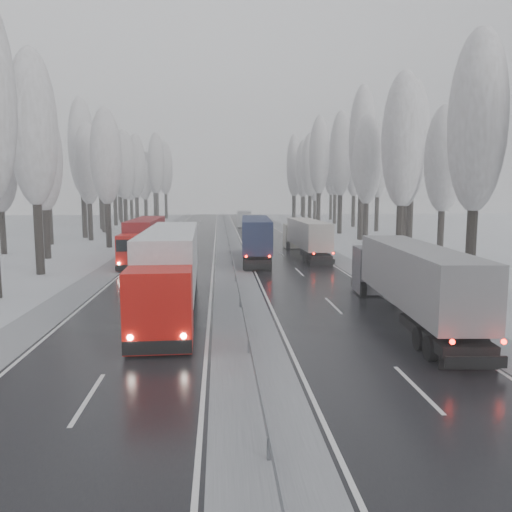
{
  "coord_description": "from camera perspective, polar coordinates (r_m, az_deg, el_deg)",
  "views": [
    {
      "loc": [
        -1.14,
        -15.15,
        6.38
      ],
      "look_at": [
        1.27,
        17.39,
        2.2
      ],
      "focal_mm": 35.0,
      "sensor_mm": 36.0,
      "label": 1
    }
  ],
  "objects": [
    {
      "name": "median_slush",
      "position": [
        45.61,
        -2.76,
        -0.73
      ],
      "size": [
        3.0,
        200.0,
        0.04
      ],
      "primitive_type": "cube",
      "color": "#989A9F",
      "rests_on": "ground"
    },
    {
      "name": "tree_39",
      "position": [
        137.82,
        5.3,
        8.96
      ],
      "size": [
        3.6,
        3.6,
        16.19
      ],
      "color": "black",
      "rests_on": "ground"
    },
    {
      "name": "truck_red_red",
      "position": [
        48.4,
        -12.62,
        2.21
      ],
      "size": [
        2.4,
        14.99,
        3.84
      ],
      "rotation": [
        0.0,
        0.0,
        0.0
      ],
      "color": "red",
      "rests_on": "ground"
    },
    {
      "name": "tree_38",
      "position": [
        133.46,
        4.39,
        9.51
      ],
      "size": [
        3.6,
        3.6,
        17.97
      ],
      "color": "black",
      "rests_on": "ground"
    },
    {
      "name": "median_guardrail",
      "position": [
        45.52,
        -2.77,
        -0.01
      ],
      "size": [
        0.12,
        200.0,
        0.76
      ],
      "color": "slate",
      "rests_on": "ground"
    },
    {
      "name": "tree_65",
      "position": [
        74.56,
        -19.33,
        11.64
      ],
      "size": [
        3.6,
        3.6,
        19.48
      ],
      "color": "black",
      "rests_on": "ground"
    },
    {
      "name": "tree_64",
      "position": [
        70.08,
        -18.66,
        9.85
      ],
      "size": [
        3.6,
        3.6,
        15.42
      ],
      "color": "black",
      "rests_on": "ground"
    },
    {
      "name": "tree_24",
      "position": [
        69.19,
        12.06,
        12.79
      ],
      "size": [
        3.6,
        3.6,
        20.49
      ],
      "color": "black",
      "rests_on": "ground"
    },
    {
      "name": "truck_blue_box",
      "position": [
        47.15,
        -0.04,
        2.38
      ],
      "size": [
        3.24,
        15.71,
        4.01
      ],
      "rotation": [
        0.0,
        0.0,
        -0.05
      ],
      "color": "#1E1D48",
      "rests_on": "ground"
    },
    {
      "name": "shoulder_left",
      "position": [
        46.48,
        -15.43,
        -0.83
      ],
      "size": [
        2.4,
        200.0,
        0.04
      ],
      "primitive_type": "cube",
      "color": "#989A9F",
      "rests_on": "ground"
    },
    {
      "name": "tree_37",
      "position": [
        127.88,
        7.2,
        9.11
      ],
      "size": [
        3.6,
        3.6,
        16.37
      ],
      "color": "black",
      "rests_on": "ground"
    },
    {
      "name": "tree_32",
      "position": [
        105.97,
        5.5,
        9.86
      ],
      "size": [
        3.6,
        3.6,
        17.33
      ],
      "color": "black",
      "rests_on": "ground"
    },
    {
      "name": "tree_31",
      "position": [
        103.73,
        9.08,
        10.3
      ],
      "size": [
        3.6,
        3.6,
        18.58
      ],
      "color": "black",
      "rests_on": "ground"
    },
    {
      "name": "tree_33",
      "position": [
        110.4,
        6.76,
        8.74
      ],
      "size": [
        3.6,
        3.6,
        14.33
      ],
      "color": "black",
      "rests_on": "ground"
    },
    {
      "name": "tree_36",
      "position": [
        122.84,
        4.35,
        10.37
      ],
      "size": [
        3.6,
        3.6,
        20.23
      ],
      "color": "black",
      "rests_on": "ground"
    },
    {
      "name": "tree_23",
      "position": [
        69.25,
        16.65,
        8.97
      ],
      "size": [
        3.6,
        3.6,
        13.55
      ],
      "color": "black",
      "rests_on": "ground"
    },
    {
      "name": "tree_70",
      "position": [
        95.66,
        -13.57,
        9.88
      ],
      "size": [
        3.6,
        3.6,
        17.09
      ],
      "color": "black",
      "rests_on": "ground"
    },
    {
      "name": "tree_78",
      "position": [
        131.63,
        -11.57,
        9.85
      ],
      "size": [
        3.6,
        3.6,
        19.55
      ],
      "color": "black",
      "rests_on": "ground"
    },
    {
      "name": "tree_67",
      "position": [
        83.68,
        -17.22,
        10.16
      ],
      "size": [
        3.6,
        3.6,
        17.09
      ],
      "color": "black",
      "rests_on": "ground"
    },
    {
      "name": "carriageway_right",
      "position": [
        46.04,
        3.78,
        -0.66
      ],
      "size": [
        7.5,
        200.0,
        0.03
      ],
      "primitive_type": "cube",
      "color": "black",
      "rests_on": "ground"
    },
    {
      "name": "tree_76",
      "position": [
        124.66,
        -10.33,
        9.74
      ],
      "size": [
        3.6,
        3.6,
        18.55
      ],
      "color": "black",
      "rests_on": "ground"
    },
    {
      "name": "tree_20",
      "position": [
        53.93,
        16.76,
        11.0
      ],
      "size": [
        3.6,
        3.6,
        15.71
      ],
      "color": "black",
      "rests_on": "ground"
    },
    {
      "name": "tree_26",
      "position": [
        78.88,
        9.68,
        11.35
      ],
      "size": [
        3.6,
        3.6,
        18.78
      ],
      "color": "black",
      "rests_on": "ground"
    },
    {
      "name": "tree_19",
      "position": [
        50.89,
        20.69,
        10.26
      ],
      "size": [
        3.6,
        3.6,
        14.57
      ],
      "color": "black",
      "rests_on": "ground"
    },
    {
      "name": "tree_16",
      "position": [
        35.07,
        24.0,
        13.71
      ],
      "size": [
        3.6,
        3.6,
        16.53
      ],
      "color": "black",
      "rests_on": "ground"
    },
    {
      "name": "tree_21",
      "position": [
        58.6,
        17.49,
        12.47
      ],
      "size": [
        3.6,
        3.6,
        18.62
      ],
      "color": "black",
      "rests_on": "ground"
    },
    {
      "name": "tree_71",
      "position": [
        100.53,
        -15.95,
        10.58
      ],
      "size": [
        3.6,
        3.6,
        19.61
      ],
      "color": "black",
      "rests_on": "ground"
    },
    {
      "name": "tree_69",
      "position": [
        90.76,
        -17.46,
        10.81
      ],
      "size": [
        3.6,
        3.6,
        19.35
      ],
      "color": "black",
      "rests_on": "ground"
    },
    {
      "name": "tree_29",
      "position": [
        94.58,
        11.19,
        10.37
      ],
      "size": [
        3.6,
        3.6,
        18.11
      ],
      "color": "black",
      "rests_on": "ground"
    },
    {
      "name": "tree_72",
      "position": [
        105.25,
        -14.14,
        8.92
      ],
      "size": [
        3.6,
        3.6,
        15.11
      ],
      "color": "black",
      "rests_on": "ground"
    },
    {
      "name": "tree_34",
      "position": [
        112.85,
        4.43,
        9.81
      ],
      "size": [
        3.6,
        3.6,
        17.63
      ],
      "color": "black",
      "rests_on": "ground"
    },
    {
      "name": "box_truck_distant",
      "position": [
        92.57,
        -1.39,
        4.29
      ],
      "size": [
        2.69,
        8.09,
        2.99
      ],
      "rotation": [
        0.0,
        0.0,
        -0.03
      ],
      "color": "#ABADB2",
      "rests_on": "ground"
    },
    {
      "name": "tree_28",
      "position": [
        89.06,
        7.23,
        11.27
      ],
      "size": [
        3.6,
        3.6,
        19.62
      ],
      "color": "black",
      "rests_on": "ground"
    },
    {
      "name": "ground",
      "position": [
        16.47,
        0.07,
        -15.47
      ],
      "size": [
        260.0,
        260.0,
        0.0
      ],
      "primitive_type": "plane",
      "color": "silver",
      "rests_on": "ground"
    },
    {
      "name": "tree_74",
      "position": [
        115.49,
        -11.35,
        10.28
      ],
      "size": [
        3.6,
        3.6,
        19.68
      ],
      "color": "black",
      "rests_on": "ground"
    },
    {
      "name": "tree_79",
      "position": [
        135.9,
        -12.51,
        9.08
      ],
      "size": [
        3.6,
        3.6,
        17.07
      ],
      "color": "black",
      "rests_on": "ground"
    },
    {
      "name": "tree_30",
      "position": [
        98.59,
        6.21,
        10.24
      ],
      "size": [
        3.6,
        3.6,
        17.86
      ],
      "color": "black",
      "rests_on": "ground"
    },
    {
      "name": "tree_18",
      "position": [
        45.2,
        16.44,
        12.49
      ],
      "size": [
        3.6,
        3.6,
        16.58
      ],
      "color": "black",
      "rests_on": "ground"
    },
    {
      "name": "shoulder_right",
      "position": [
        46.98,
        9.77,
        -0.59
      ],
      "size": [
        2.4,
        200.0,
        0.04
      ],
      "primitive_type": "cube",
      "color": "#989A9F",
      "rests_on": "ground"
    },
    {
      "name": "tree_77",
      "position": [
        129.23,
        -12.62,
        8.4
      ],
      "size": [
        3.6,
        3.6,
        14.32
      ],
      "color": "black",
      "rests_on": "ground"
    },
    {
      "name": "tree_35",
      "position": [
        118.5,
        8.61,
        9.82
      ],
      "size": [
        3.6,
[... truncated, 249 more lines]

